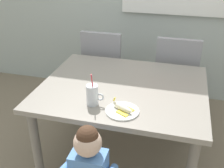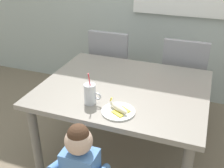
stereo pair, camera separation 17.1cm
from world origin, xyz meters
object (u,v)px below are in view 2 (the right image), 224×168
(peeled_banana, at_px, (119,108))
(dining_chair_left, at_px, (112,66))
(milk_cup, at_px, (90,95))
(dining_chair_right, at_px, (183,77))
(snack_plate, at_px, (118,111))
(dining_table, at_px, (124,96))
(toddler_standing, at_px, (80,166))

(peeled_banana, bearing_deg, dining_chair_left, 112.33)
(dining_chair_left, xyz_separation_m, milk_cup, (0.23, -1.08, 0.27))
(dining_chair_right, xyz_separation_m, snack_plate, (-0.32, -1.12, 0.21))
(dining_table, bearing_deg, dining_chair_right, 62.25)
(peeled_banana, bearing_deg, toddler_standing, -110.36)
(milk_cup, distance_m, peeled_banana, 0.23)
(dining_table, xyz_separation_m, peeled_banana, (0.08, -0.37, 0.12))
(dining_chair_right, bearing_deg, dining_chair_left, 0.16)
(dining_table, xyz_separation_m, milk_cup, (-0.15, -0.33, 0.16))
(dining_chair_left, height_order, peeled_banana, dining_chair_left)
(dining_table, distance_m, dining_chair_right, 0.86)
(dining_chair_left, height_order, snack_plate, dining_chair_left)
(dining_chair_left, relative_size, dining_chair_right, 1.00)
(toddler_standing, bearing_deg, dining_chair_left, 102.69)
(snack_plate, bearing_deg, toddler_standing, -110.32)
(toddler_standing, bearing_deg, dining_table, 86.03)
(dining_chair_left, xyz_separation_m, toddler_standing, (0.33, -1.47, -0.02))
(snack_plate, height_order, peeled_banana, peeled_banana)
(dining_table, height_order, dining_chair_left, dining_chair_left)
(milk_cup, xyz_separation_m, peeled_banana, (0.23, -0.04, -0.04))
(dining_chair_left, bearing_deg, peeled_banana, 112.33)
(toddler_standing, xyz_separation_m, milk_cup, (-0.10, 0.39, 0.28))
(dining_table, distance_m, dining_chair_left, 0.85)
(dining_chair_right, relative_size, milk_cup, 3.83)
(snack_plate, xyz_separation_m, peeled_banana, (0.00, 0.00, 0.03))
(dining_chair_right, distance_m, snack_plate, 1.19)
(dining_chair_left, relative_size, snack_plate, 4.17)
(dining_chair_right, xyz_separation_m, peeled_banana, (-0.32, -1.12, 0.23))
(milk_cup, bearing_deg, toddler_standing, -76.02)
(milk_cup, bearing_deg, dining_chair_left, 102.23)
(dining_chair_right, height_order, milk_cup, milk_cup)
(dining_table, height_order, milk_cup, milk_cup)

